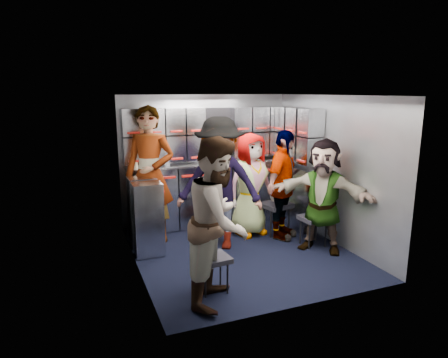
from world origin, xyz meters
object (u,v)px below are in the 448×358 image
object	(u,v)px
attendant_arc_b	(219,184)
attendant_arc_c	(250,184)
jump_seat_center	(245,207)
attendant_arc_e	(323,196)
jump_seat_mid_left	(215,218)
jump_seat_near_right	(314,220)
attendant_arc_a	(219,221)
attendant_standing	(150,175)
jump_seat_near_left	(213,260)
jump_seat_mid_right	(276,207)
attendant_arc_d	(283,185)

from	to	relation	value
attendant_arc_b	attendant_arc_c	xyz separation A→B (m)	(0.62, 0.33, -0.14)
jump_seat_center	attendant_arc_e	xyz separation A→B (m)	(0.63, -1.12, 0.41)
jump_seat_mid_left	jump_seat_near_right	xyz separation A→B (m)	(1.26, -0.61, 0.01)
jump_seat_mid_left	attendant_arc_a	xyz separation A→B (m)	(-0.52, -1.53, 0.49)
attendant_arc_a	attendant_arc_c	bearing A→B (deg)	1.16
jump_seat_mid_left	attendant_standing	world-z (taller)	attendant_standing
jump_seat_near_left	attendant_arc_e	xyz separation A→B (m)	(1.78, 0.56, 0.41)
jump_seat_near_left	jump_seat_mid_right	xyz separation A→B (m)	(1.51, 1.36, 0.07)
attendant_arc_a	attendant_arc_d	distance (m)	2.03
jump_seat_center	attendant_arc_d	distance (m)	0.76
jump_seat_mid_right	attendant_standing	bearing A→B (deg)	168.45
jump_seat_mid_right	attendant_arc_b	bearing A→B (deg)	-169.57
attendant_arc_e	jump_seat_near_right	bearing A→B (deg)	139.38
jump_seat_mid_left	attendant_standing	distance (m)	1.11
attendant_arc_c	jump_seat_near_right	bearing A→B (deg)	-60.84
jump_seat_near_left	attendant_standing	xyz separation A→B (m)	(-0.32, 1.73, 0.62)
jump_seat_mid_right	attendant_arc_e	distance (m)	0.90
attendant_arc_a	attendant_arc_b	distance (m)	1.45
jump_seat_near_right	attendant_arc_e	xyz separation A→B (m)	(-0.00, -0.18, 0.39)
attendant_standing	attendant_arc_a	bearing A→B (deg)	-48.03
attendant_arc_e	jump_seat_center	bearing A→B (deg)	168.97
attendant_arc_a	attendant_arc_b	bearing A→B (deg)	14.43
attendant_arc_c	attendant_arc_e	xyz separation A→B (m)	(0.63, -0.94, -0.00)
jump_seat_mid_left	attendant_arc_a	distance (m)	1.69
attendant_arc_b	attendant_arc_d	distance (m)	1.00
jump_seat_mid_left	jump_seat_near_left	bearing A→B (deg)	-110.90
jump_seat_near_left	attendant_arc_d	world-z (taller)	attendant_arc_d
jump_seat_mid_left	attendant_arc_c	world-z (taller)	attendant_arc_c
attendant_standing	attendant_arc_d	distance (m)	1.92
attendant_standing	jump_seat_center	bearing A→B (deg)	30.41
jump_seat_mid_right	attendant_arc_b	distance (m)	1.12
attendant_arc_a	attendant_arc_c	world-z (taller)	attendant_arc_a
jump_seat_near_left	attendant_arc_c	bearing A→B (deg)	52.76
jump_seat_mid_right	jump_seat_near_right	size ratio (longest dim) A/B	1.14
jump_seat_mid_left	attendant_standing	xyz separation A→B (m)	(-0.84, 0.38, 0.61)
attendant_arc_c	attendant_arc_e	bearing A→B (deg)	-66.70
jump_seat_near_right	attendant_arc_c	distance (m)	1.07
jump_seat_center	attendant_arc_d	size ratio (longest dim) A/B	0.26
attendant_arc_b	attendant_arc_d	bearing A→B (deg)	29.17
attendant_arc_d	attendant_arc_e	world-z (taller)	attendant_arc_d
attendant_standing	attendant_arc_d	size ratio (longest dim) A/B	1.22
attendant_standing	jump_seat_mid_left	bearing A→B (deg)	8.18
attendant_arc_e	attendant_arc_b	bearing A→B (deg)	-156.48
jump_seat_near_left	attendant_arc_c	world-z (taller)	attendant_arc_c
jump_seat_near_right	jump_seat_center	bearing A→B (deg)	124.09
jump_seat_near_right	attendant_arc_e	distance (m)	0.43
attendant_standing	attendant_arc_e	bearing A→B (deg)	3.29
jump_seat_near_left	attendant_arc_d	bearing A→B (deg)	37.93
jump_seat_near_right	attendant_standing	distance (m)	2.40
jump_seat_near_right	attendant_arc_e	world-z (taller)	attendant_arc_e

